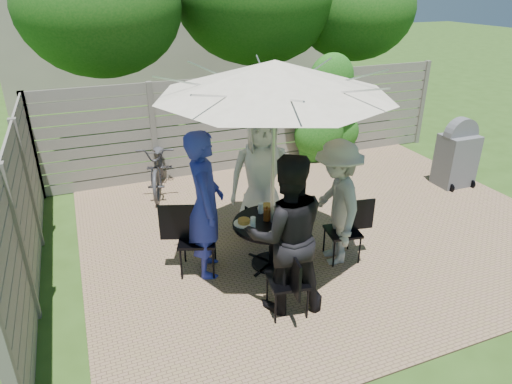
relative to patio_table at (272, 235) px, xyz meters
name	(u,v)px	position (x,y,z in m)	size (l,w,h in m)	color
backyard_envelope	(173,9)	(1.23, 10.66, 2.16)	(60.00, 60.00, 5.00)	#2A4816
patio_table	(272,235)	(0.00, 0.00, 0.00)	(1.19, 1.19, 0.65)	black
umbrella	(275,78)	(0.00, 0.00, 2.00)	(3.28, 3.28, 2.65)	silver
chair_back	(260,212)	(0.22, 0.94, -0.16)	(0.60, 0.75, 0.98)	black
person_back	(262,176)	(0.19, 0.81, 0.48)	(0.91, 0.59, 1.86)	silver
chair_left	(197,252)	(-0.94, 0.22, -0.16)	(0.73, 0.59, 0.96)	black
person_left	(205,205)	(-0.81, 0.19, 0.49)	(0.69, 0.45, 1.89)	#242E9D
chair_front	(287,293)	(-0.22, -0.94, -0.19)	(0.48, 0.65, 0.87)	black
person_front	(286,235)	(-0.19, -0.81, 0.48)	(0.91, 0.71, 1.87)	black
chair_right	(343,242)	(0.94, -0.22, -0.19)	(0.65, 0.47, 0.86)	black
person_right	(336,204)	(0.81, -0.19, 0.39)	(1.09, 0.63, 1.69)	#A4A3A0
plate_back	(267,207)	(0.08, 0.35, 0.22)	(0.26, 0.26, 0.06)	white
plate_left	(244,222)	(-0.35, 0.08, 0.22)	(0.26, 0.26, 0.06)	white
plate_front	(278,234)	(-0.08, -0.35, 0.22)	(0.26, 0.26, 0.06)	white
plate_right	(300,218)	(0.35, -0.08, 0.22)	(0.26, 0.26, 0.06)	white
glass_back	(261,208)	(-0.04, 0.28, 0.27)	(0.07, 0.07, 0.14)	silver
glass_left	(253,222)	(-0.28, -0.04, 0.27)	(0.07, 0.07, 0.14)	silver
glass_front	(285,226)	(0.04, -0.28, 0.27)	(0.07, 0.07, 0.14)	silver
glass_right	(290,212)	(0.28, 0.04, 0.27)	(0.07, 0.07, 0.14)	silver
syrup_jug	(267,215)	(-0.05, 0.06, 0.28)	(0.09, 0.09, 0.16)	#59280C
coffee_cup	(277,209)	(0.15, 0.19, 0.26)	(0.08, 0.08, 0.12)	#C6B293
bicycle	(159,165)	(-0.87, 2.97, 0.01)	(0.61, 1.76, 0.93)	#333338
bbq_grill	(457,155)	(4.12, 1.15, 0.13)	(0.63, 0.49, 1.27)	#59595E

